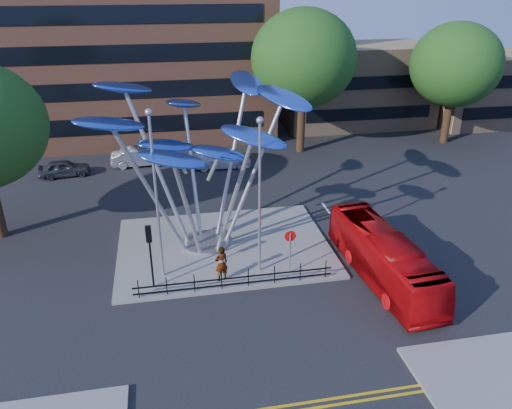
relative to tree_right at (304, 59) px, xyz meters
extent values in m
plane|color=black|center=(-8.00, -22.00, -8.04)|extent=(120.00, 120.00, 0.00)
cube|color=slate|center=(-9.00, -16.00, -7.96)|extent=(12.00, 9.00, 0.15)
cube|color=gold|center=(-8.00, -28.00, -8.03)|extent=(40.00, 0.12, 0.01)
cube|color=#9F7F5D|center=(8.00, 8.00, -4.04)|extent=(15.00, 8.00, 8.00)
cube|color=#9F7F5D|center=(22.00, 6.00, -4.54)|extent=(12.00, 8.00, 7.00)
cylinder|color=black|center=(0.00, 0.00, -5.18)|extent=(0.70, 0.70, 5.72)
ellipsoid|color=#214C15|center=(0.00, 0.00, 0.02)|extent=(8.80, 8.80, 8.10)
cylinder|color=black|center=(14.00, 0.00, -5.51)|extent=(0.70, 0.70, 5.06)
ellipsoid|color=#214C15|center=(14.00, 0.00, -0.91)|extent=(8.00, 8.00, 7.36)
cylinder|color=#9EA0A5|center=(-10.00, -15.50, -7.83)|extent=(2.80, 2.80, 0.12)
cylinder|color=#9EA0A5|center=(-11.20, -16.10, -3.99)|extent=(0.24, 0.24, 7.80)
ellipsoid|color=blue|center=(-14.40, -17.10, -0.09)|extent=(3.92, 2.95, 1.39)
cylinder|color=#9EA0A5|center=(-10.40, -16.50, -4.69)|extent=(0.24, 0.24, 6.40)
ellipsoid|color=blue|center=(-11.60, -18.70, -1.49)|extent=(3.47, 1.78, 1.31)
cylinder|color=#9EA0A5|center=(-9.40, -16.30, -4.39)|extent=(0.24, 0.24, 7.00)
ellipsoid|color=blue|center=(-7.60, -17.90, -0.89)|extent=(3.81, 3.11, 1.36)
cylinder|color=#9EA0A5|center=(-8.80, -15.50, -3.79)|extent=(0.24, 0.24, 8.20)
ellipsoid|color=blue|center=(-5.40, -15.10, 0.31)|extent=(3.52, 4.06, 1.44)
cylinder|color=#9EA0A5|center=(-9.20, -14.60, -3.59)|extent=(0.24, 0.24, 8.60)
ellipsoid|color=blue|center=(-7.00, -12.60, 0.71)|extent=(2.21, 3.79, 1.39)
cylinder|color=#9EA0A5|center=(-10.20, -14.50, -4.19)|extent=(0.24, 0.24, 7.40)
ellipsoid|color=blue|center=(-10.60, -11.90, -0.49)|extent=(3.02, 3.71, 1.34)
cylinder|color=#9EA0A5|center=(-11.00, -15.10, -3.49)|extent=(0.24, 0.24, 8.80)
ellipsoid|color=blue|center=(-13.80, -13.70, 0.91)|extent=(3.88, 3.60, 1.42)
ellipsoid|color=blue|center=(-11.80, -15.30, -1.89)|extent=(3.40, 1.96, 1.13)
ellipsoid|color=blue|center=(-9.10, -15.90, -2.29)|extent=(3.39, 2.16, 1.11)
cylinder|color=#9EA0A5|center=(-12.50, -18.50, -3.64)|extent=(0.14, 0.14, 8.50)
sphere|color=#9EA0A5|center=(-12.50, -18.50, 0.73)|extent=(0.36, 0.36, 0.36)
cylinder|color=#9EA0A5|center=(-7.50, -19.00, -3.89)|extent=(0.14, 0.14, 8.00)
sphere|color=#9EA0A5|center=(-7.50, -19.00, 0.23)|extent=(0.36, 0.36, 0.36)
cylinder|color=black|center=(-13.00, -19.50, -6.29)|extent=(0.10, 0.10, 3.20)
cube|color=black|center=(-13.00, -19.50, -4.89)|extent=(0.28, 0.18, 0.85)
sphere|color=#FF0C0C|center=(-13.00, -19.50, -4.61)|extent=(0.18, 0.18, 0.18)
cylinder|color=#9EA0A5|center=(-6.00, -19.50, -6.74)|extent=(0.08, 0.08, 2.30)
cylinder|color=red|center=(-6.00, -19.47, -5.74)|extent=(0.60, 0.04, 0.60)
cube|color=white|center=(-6.00, -19.45, -5.74)|extent=(0.42, 0.03, 0.10)
cylinder|color=black|center=(-13.70, -20.30, -7.39)|extent=(0.05, 0.05, 1.00)
cylinder|color=black|center=(-12.36, -20.30, -7.39)|extent=(0.05, 0.05, 1.00)
cylinder|color=black|center=(-11.01, -20.30, -7.39)|extent=(0.05, 0.05, 1.00)
cylinder|color=black|center=(-9.67, -20.30, -7.39)|extent=(0.05, 0.05, 1.00)
cylinder|color=black|center=(-8.33, -20.30, -7.39)|extent=(0.05, 0.05, 1.00)
cylinder|color=black|center=(-6.99, -20.30, -7.39)|extent=(0.05, 0.05, 1.00)
cylinder|color=black|center=(-5.64, -20.30, -7.39)|extent=(0.05, 0.05, 1.00)
cylinder|color=black|center=(-4.30, -20.30, -7.39)|extent=(0.05, 0.05, 1.00)
cube|color=black|center=(-9.00, -20.30, -7.34)|extent=(10.00, 0.06, 0.06)
cube|color=black|center=(-9.00, -20.30, -7.69)|extent=(10.00, 0.06, 0.06)
imported|color=#B8080B|center=(-1.40, -20.71, -6.75)|extent=(2.76, 9.34, 2.57)
imported|color=gray|center=(-9.57, -19.50, -6.93)|extent=(0.81, 0.65, 1.92)
imported|color=#383A3F|center=(-19.74, -2.42, -7.38)|extent=(4.04, 2.07, 1.32)
imported|color=#AAAEB2|center=(-13.97, -1.07, -7.28)|extent=(4.67, 1.81, 1.52)
imported|color=silver|center=(-7.50, -2.68, -7.32)|extent=(5.01, 2.13, 1.44)
camera|label=1|loc=(-11.94, -41.04, 6.35)|focal=35.00mm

